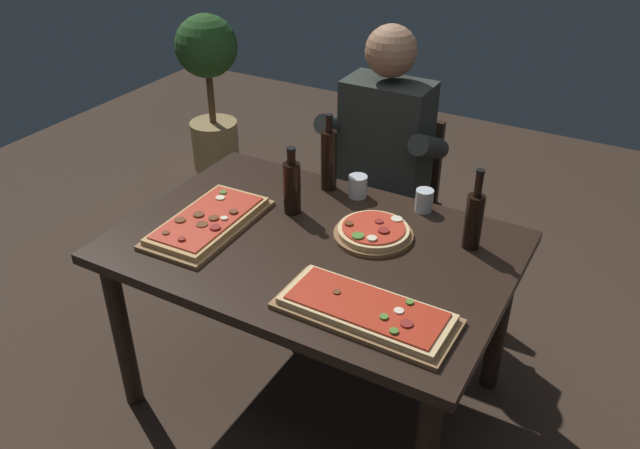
# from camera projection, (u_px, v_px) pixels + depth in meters

# --- Properties ---
(ground_plane) EXTENTS (6.40, 6.40, 0.00)m
(ground_plane) POSITION_uv_depth(u_px,v_px,m) (314.00, 391.00, 2.72)
(ground_plane) COLOR #38281E
(dining_table) EXTENTS (1.40, 0.96, 0.74)m
(dining_table) POSITION_uv_depth(u_px,v_px,m) (313.00, 264.00, 2.39)
(dining_table) COLOR black
(dining_table) RESTS_ON ground_plane
(pizza_rectangular_front) EXTENTS (0.56, 0.25, 0.05)m
(pizza_rectangular_front) POSITION_uv_depth(u_px,v_px,m) (366.00, 311.00, 1.98)
(pizza_rectangular_front) COLOR olive
(pizza_rectangular_front) RESTS_ON dining_table
(pizza_rectangular_left) EXTENTS (0.28, 0.52, 0.05)m
(pizza_rectangular_left) POSITION_uv_depth(u_px,v_px,m) (208.00, 222.00, 2.42)
(pizza_rectangular_left) COLOR olive
(pizza_rectangular_left) RESTS_ON dining_table
(pizza_round_far) EXTENTS (0.29, 0.29, 0.05)m
(pizza_round_far) POSITION_uv_depth(u_px,v_px,m) (373.00, 232.00, 2.36)
(pizza_round_far) COLOR brown
(pizza_round_far) RESTS_ON dining_table
(wine_bottle_dark) EXTENTS (0.07, 0.07, 0.32)m
(wine_bottle_dark) POSITION_uv_depth(u_px,v_px,m) (329.00, 159.00, 2.62)
(wine_bottle_dark) COLOR black
(wine_bottle_dark) RESTS_ON dining_table
(oil_bottle_amber) EXTENTS (0.06, 0.06, 0.30)m
(oil_bottle_amber) POSITION_uv_depth(u_px,v_px,m) (474.00, 219.00, 2.26)
(oil_bottle_amber) COLOR black
(oil_bottle_amber) RESTS_ON dining_table
(vinegar_bottle_green) EXTENTS (0.07, 0.07, 0.27)m
(vinegar_bottle_green) POSITION_uv_depth(u_px,v_px,m) (292.00, 186.00, 2.46)
(vinegar_bottle_green) COLOR black
(vinegar_bottle_green) RESTS_ON dining_table
(tumbler_near_camera) EXTENTS (0.07, 0.07, 0.09)m
(tumbler_near_camera) POSITION_uv_depth(u_px,v_px,m) (424.00, 202.00, 2.51)
(tumbler_near_camera) COLOR silver
(tumbler_near_camera) RESTS_ON dining_table
(tumbler_far_side) EXTENTS (0.08, 0.08, 0.09)m
(tumbler_far_side) POSITION_uv_depth(u_px,v_px,m) (358.00, 187.00, 2.61)
(tumbler_far_side) COLOR silver
(tumbler_far_side) RESTS_ON dining_table
(diner_chair) EXTENTS (0.44, 0.44, 0.87)m
(diner_chair) POSITION_uv_depth(u_px,v_px,m) (389.00, 198.00, 3.13)
(diner_chair) COLOR black
(diner_chair) RESTS_ON ground_plane
(seated_diner) EXTENTS (0.53, 0.41, 1.33)m
(seated_diner) POSITION_uv_depth(u_px,v_px,m) (381.00, 159.00, 2.91)
(seated_diner) COLOR #23232D
(seated_diner) RESTS_ON ground_plane
(potted_plant_corner) EXTENTS (0.39, 0.39, 1.04)m
(potted_plant_corner) POSITION_uv_depth(u_px,v_px,m) (210.00, 82.00, 4.20)
(potted_plant_corner) COLOR tan
(potted_plant_corner) RESTS_ON ground_plane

